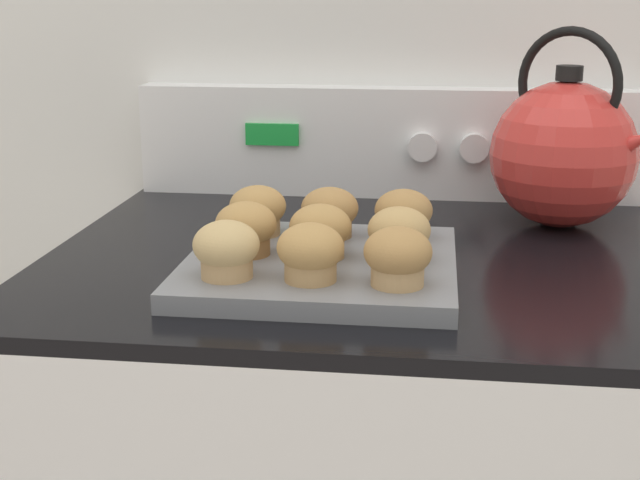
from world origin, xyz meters
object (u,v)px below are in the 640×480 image
(muffin_r1_c1, at_px, (320,231))
(muffin_pan, at_px, (321,266))
(muffin_r1_c0, at_px, (246,229))
(muffin_r2_c2, at_px, (403,215))
(muffin_r2_c0, at_px, (258,210))
(tea_kettle, at_px, (565,152))
(muffin_r0_c2, at_px, (398,257))
(muffin_r0_c1, at_px, (310,252))
(muffin_r1_c2, at_px, (399,234))
(muffin_r0_c0, at_px, (226,250))
(muffin_r2_c1, at_px, (330,212))

(muffin_r1_c1, bearing_deg, muffin_pan, 26.90)
(muffin_r1_c0, height_order, muffin_r2_c2, same)
(muffin_r1_c0, height_order, muffin_r1_c1, same)
(muffin_r1_c1, bearing_deg, muffin_r2_c0, 135.54)
(muffin_r2_c2, relative_size, tea_kettle, 0.26)
(muffin_r0_c2, height_order, muffin_r2_c2, same)
(muffin_r1_c0, bearing_deg, muffin_r0_c2, -26.71)
(muffin_r0_c1, xyz_separation_m, tea_kettle, (0.30, 0.35, 0.05))
(muffin_r1_c1, bearing_deg, muffin_r0_c1, -89.54)
(muffin_r0_c2, bearing_deg, muffin_r2_c0, 135.71)
(muffin_r0_c1, relative_size, muffin_r1_c2, 1.00)
(muffin_r1_c1, bearing_deg, tea_kettle, 41.56)
(muffin_r2_c0, relative_size, muffin_r2_c2, 1.00)
(muffin_r0_c2, height_order, muffin_r1_c1, same)
(muffin_r0_c0, height_order, muffin_r0_c2, same)
(muffin_r0_c0, distance_m, muffin_r1_c1, 0.12)
(muffin_r0_c1, bearing_deg, muffin_r0_c2, -2.38)
(muffin_r2_c1, xyz_separation_m, muffin_r2_c2, (0.09, 0.00, 0.00))
(muffin_r0_c0, distance_m, muffin_r0_c2, 0.18)
(muffin_r0_c2, distance_m, muffin_r2_c2, 0.18)
(muffin_r0_c1, relative_size, muffin_r0_c2, 1.00)
(muffin_pan, xyz_separation_m, muffin_r0_c0, (-0.09, -0.09, 0.04))
(muffin_r0_c0, distance_m, muffin_r0_c1, 0.09)
(muffin_r0_c0, xyz_separation_m, muffin_r1_c2, (0.18, 0.08, 0.00))
(muffin_r1_c1, distance_m, muffin_r2_c2, 0.13)
(muffin_pan, bearing_deg, muffin_r1_c1, -153.10)
(muffin_r1_c2, distance_m, muffin_r2_c1, 0.13)
(muffin_r0_c1, xyz_separation_m, muffin_r1_c2, (0.09, 0.08, 0.00))
(muffin_r0_c0, height_order, muffin_r1_c0, same)
(muffin_pan, distance_m, muffin_r2_c2, 0.13)
(muffin_pan, bearing_deg, muffin_r0_c2, -44.54)
(tea_kettle, bearing_deg, muffin_r0_c0, -137.84)
(muffin_r1_c1, relative_size, tea_kettle, 0.26)
(muffin_pan, height_order, tea_kettle, tea_kettle)
(muffin_r0_c2, bearing_deg, muffin_r1_c0, 153.29)
(tea_kettle, bearing_deg, muffin_r2_c0, -155.43)
(muffin_r2_c2, height_order, tea_kettle, tea_kettle)
(muffin_pan, height_order, muffin_r2_c2, muffin_r2_c2)
(muffin_r0_c1, bearing_deg, muffin_pan, 89.88)
(muffin_pan, height_order, muffin_r2_c1, muffin_r2_c1)
(muffin_pan, distance_m, muffin_r1_c0, 0.10)
(muffin_pan, relative_size, muffin_r0_c0, 4.32)
(muffin_r0_c1, distance_m, muffin_r1_c2, 0.12)
(muffin_r0_c2, bearing_deg, muffin_r1_c2, 91.70)
(muffin_r1_c0, distance_m, muffin_r1_c2, 0.18)
(muffin_r1_c2, xyz_separation_m, tea_kettle, (0.21, 0.27, 0.05))
(muffin_r1_c0, xyz_separation_m, muffin_r1_c1, (0.09, -0.00, 0.00))
(muffin_r0_c2, bearing_deg, tea_kettle, 59.53)
(muffin_r2_c0, height_order, tea_kettle, tea_kettle)
(muffin_r2_c2, bearing_deg, muffin_r0_c0, -135.51)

